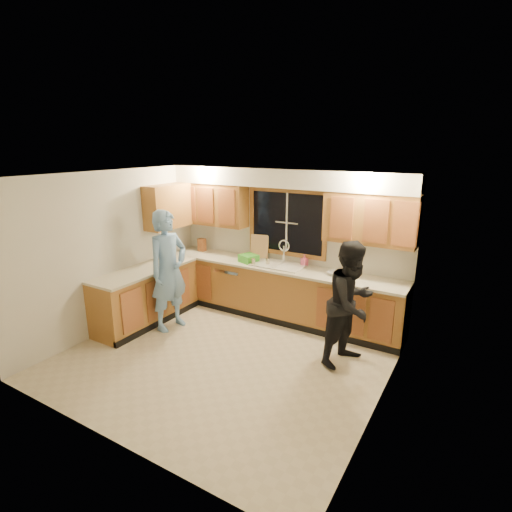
{
  "coord_description": "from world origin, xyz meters",
  "views": [
    {
      "loc": [
        2.91,
        -4.05,
        2.88
      ],
      "look_at": [
        0.13,
        0.65,
        1.34
      ],
      "focal_mm": 28.0,
      "sensor_mm": 36.0,
      "label": 1
    }
  ],
  "objects_px": {
    "woman": "(351,304)",
    "dish_crate": "(249,258)",
    "knife_block": "(202,245)",
    "bowl": "(336,273)",
    "stove": "(120,307)",
    "soap_bottle": "(304,260)",
    "sink": "(278,269)",
    "dishwasher": "(236,286)",
    "man": "(169,271)"
  },
  "relations": [
    {
      "from": "dishwasher",
      "to": "stove",
      "type": "distance_m",
      "value": 2.04
    },
    {
      "from": "sink",
      "to": "stove",
      "type": "xyz_separation_m",
      "value": [
        -1.8,
        -1.82,
        -0.41
      ]
    },
    {
      "from": "dish_crate",
      "to": "bowl",
      "type": "height_order",
      "value": "dish_crate"
    },
    {
      "from": "stove",
      "to": "woman",
      "type": "xyz_separation_m",
      "value": [
        3.31,
        1.02,
        0.4
      ]
    },
    {
      "from": "knife_block",
      "to": "bowl",
      "type": "height_order",
      "value": "knife_block"
    },
    {
      "from": "sink",
      "to": "knife_block",
      "type": "height_order",
      "value": "sink"
    },
    {
      "from": "dishwasher",
      "to": "bowl",
      "type": "bearing_deg",
      "value": 0.54
    },
    {
      "from": "woman",
      "to": "soap_bottle",
      "type": "height_order",
      "value": "woman"
    },
    {
      "from": "knife_block",
      "to": "woman",
      "type": "bearing_deg",
      "value": -12.38
    },
    {
      "from": "stove",
      "to": "soap_bottle",
      "type": "relative_size",
      "value": 4.47
    },
    {
      "from": "man",
      "to": "knife_block",
      "type": "distance_m",
      "value": 1.39
    },
    {
      "from": "stove",
      "to": "man",
      "type": "relative_size",
      "value": 0.47
    },
    {
      "from": "stove",
      "to": "dish_crate",
      "type": "bearing_deg",
      "value": 54.11
    },
    {
      "from": "sink",
      "to": "man",
      "type": "bearing_deg",
      "value": -136.55
    },
    {
      "from": "soap_bottle",
      "to": "woman",
      "type": "bearing_deg",
      "value": -41.72
    },
    {
      "from": "sink",
      "to": "dish_crate",
      "type": "bearing_deg",
      "value": -171.68
    },
    {
      "from": "sink",
      "to": "soap_bottle",
      "type": "height_order",
      "value": "sink"
    },
    {
      "from": "sink",
      "to": "knife_block",
      "type": "bearing_deg",
      "value": 176.46
    },
    {
      "from": "man",
      "to": "dish_crate",
      "type": "relative_size",
      "value": 6.9
    },
    {
      "from": "sink",
      "to": "bowl",
      "type": "xyz_separation_m",
      "value": [
        1.0,
        0.0,
        0.08
      ]
    },
    {
      "from": "dish_crate",
      "to": "bowl",
      "type": "distance_m",
      "value": 1.54
    },
    {
      "from": "sink",
      "to": "stove",
      "type": "distance_m",
      "value": 2.6
    },
    {
      "from": "soap_bottle",
      "to": "bowl",
      "type": "height_order",
      "value": "soap_bottle"
    },
    {
      "from": "soap_bottle",
      "to": "stove",
      "type": "bearing_deg",
      "value": -137.24
    },
    {
      "from": "stove",
      "to": "dish_crate",
      "type": "relative_size",
      "value": 3.23
    },
    {
      "from": "dish_crate",
      "to": "soap_bottle",
      "type": "relative_size",
      "value": 1.38
    },
    {
      "from": "dishwasher",
      "to": "knife_block",
      "type": "relative_size",
      "value": 3.46
    },
    {
      "from": "soap_bottle",
      "to": "sink",
      "type": "bearing_deg",
      "value": -153.18
    },
    {
      "from": "man",
      "to": "dish_crate",
      "type": "xyz_separation_m",
      "value": [
        0.76,
        1.15,
        0.02
      ]
    },
    {
      "from": "sink",
      "to": "man",
      "type": "distance_m",
      "value": 1.79
    },
    {
      "from": "stove",
      "to": "knife_block",
      "type": "relative_size",
      "value": 3.79
    },
    {
      "from": "dishwasher",
      "to": "man",
      "type": "bearing_deg",
      "value": -110.32
    },
    {
      "from": "dishwasher",
      "to": "stove",
      "type": "relative_size",
      "value": 0.91
    },
    {
      "from": "stove",
      "to": "soap_bottle",
      "type": "height_order",
      "value": "soap_bottle"
    },
    {
      "from": "knife_block",
      "to": "dishwasher",
      "type": "bearing_deg",
      "value": -4.51
    },
    {
      "from": "man",
      "to": "bowl",
      "type": "bearing_deg",
      "value": -54.54
    },
    {
      "from": "man",
      "to": "stove",
      "type": "bearing_deg",
      "value": 147.09
    },
    {
      "from": "stove",
      "to": "soap_bottle",
      "type": "bearing_deg",
      "value": 42.76
    },
    {
      "from": "stove",
      "to": "knife_block",
      "type": "xyz_separation_m",
      "value": [
        0.11,
        1.93,
        0.59
      ]
    },
    {
      "from": "dishwasher",
      "to": "stove",
      "type": "bearing_deg",
      "value": -117.69
    },
    {
      "from": "man",
      "to": "soap_bottle",
      "type": "relative_size",
      "value": 9.53
    },
    {
      "from": "man",
      "to": "soap_bottle",
      "type": "xyz_separation_m",
      "value": [
        1.68,
        1.43,
        0.06
      ]
    },
    {
      "from": "woman",
      "to": "knife_block",
      "type": "xyz_separation_m",
      "value": [
        -3.19,
        0.91,
        0.19
      ]
    },
    {
      "from": "man",
      "to": "soap_bottle",
      "type": "height_order",
      "value": "man"
    },
    {
      "from": "woman",
      "to": "dish_crate",
      "type": "xyz_separation_m",
      "value": [
        -2.04,
        0.73,
        0.14
      ]
    },
    {
      "from": "dishwasher",
      "to": "woman",
      "type": "distance_m",
      "value": 2.52
    },
    {
      "from": "sink",
      "to": "woman",
      "type": "xyz_separation_m",
      "value": [
        1.51,
        -0.81,
        -0.02
      ]
    },
    {
      "from": "stove",
      "to": "woman",
      "type": "distance_m",
      "value": 3.48
    },
    {
      "from": "man",
      "to": "woman",
      "type": "relative_size",
      "value": 1.13
    },
    {
      "from": "knife_block",
      "to": "bowl",
      "type": "relative_size",
      "value": 0.98
    }
  ]
}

